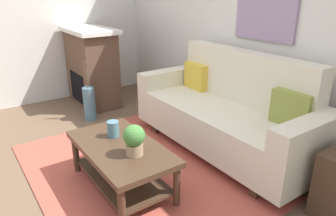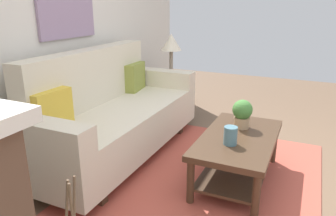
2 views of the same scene
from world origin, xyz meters
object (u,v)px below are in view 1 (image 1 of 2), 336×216
Objects in this scene: potted_plant_tabletop at (134,139)px; fireplace at (92,67)px; throw_pillow_mustard at (196,76)px; couch at (226,114)px; throw_pillow_olive at (291,108)px; tabletop_vase at (113,129)px; framed_painting at (266,4)px; floor_vase at (90,104)px; coffee_table at (121,157)px.

potted_plant_tabletop is 0.23× the size of fireplace.
throw_pillow_mustard is 1.64m from potted_plant_tabletop.
potted_plant_tabletop is (0.21, -1.25, 0.14)m from couch.
throw_pillow_olive is at bearing 10.52° from couch.
throw_pillow_olive is at bearing 57.60° from tabletop_vase.
throw_pillow_mustard is 0.47× the size of framed_painting.
floor_vase is at bearing 169.91° from potted_plant_tabletop.
fireplace reaches higher than floor_vase.
fireplace is (-2.46, 0.64, 0.02)m from potted_plant_tabletop.
throw_pillow_mustard reaches higher than floor_vase.
couch is at bearing -90.00° from framed_painting.
framed_painting is at bearing 90.00° from coffee_table.
throw_pillow_mustard is 1.16m from framed_painting.
couch is 1.99× the size of coffee_table.
throw_pillow_mustard is at bearing 25.27° from fireplace.
throw_pillow_olive is at bearing 14.21° from fireplace.
potted_plant_tabletop is 0.34× the size of framed_painting.
coffee_table is 2.36m from fireplace.
throw_pillow_olive is 1.46m from potted_plant_tabletop.
throw_pillow_olive is at bearing 23.98° from floor_vase.
fireplace is 1.51× the size of framed_painting.
tabletop_vase reaches higher than floor_vase.
throw_pillow_mustard reaches higher than coffee_table.
throw_pillow_olive is 1.60m from coffee_table.
framed_painting is at bearing 96.94° from potted_plant_tabletop.
throw_pillow_olive is 3.02m from fireplace.
potted_plant_tabletop reaches higher than floor_vase.
floor_vase is (-1.88, 0.33, -0.34)m from potted_plant_tabletop.
floor_vase is at bearing -156.02° from throw_pillow_olive.
tabletop_vase is 0.57× the size of potted_plant_tabletop.
fireplace is at bearing 165.47° from potted_plant_tabletop.
fireplace is at bearing -154.73° from throw_pillow_mustard.
couch is at bearing 81.15° from tabletop_vase.
fireplace is (-2.25, 0.66, 0.27)m from coffee_table.
framed_painting is at bearing 39.69° from floor_vase.
tabletop_vase is at bearing -98.85° from couch.
potted_plant_tabletop reaches higher than coffee_table.
potted_plant_tabletop is (0.21, 0.03, 0.26)m from coffee_table.
potted_plant_tabletop is 2.54m from fireplace.
throw_pillow_mustard is 0.31× the size of fireplace.
couch is 1.22m from framed_painting.
couch is 1.27m from tabletop_vase.
framed_painting reaches higher than fireplace.
coffee_table is 2.14m from framed_painting.
tabletop_vase is (0.48, -1.38, -0.18)m from throw_pillow_mustard.
framed_painting is (2.25, 1.08, 0.97)m from fireplace.
couch is 0.73m from throw_pillow_mustard.
framed_painting is (0.00, 1.75, 1.24)m from coffee_table.
throw_pillow_olive is 1.37× the size of potted_plant_tabletop.
fireplace is at bearing 162.83° from tabletop_vase.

